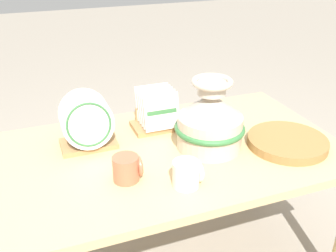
{
  "coord_description": "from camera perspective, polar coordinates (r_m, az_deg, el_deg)",
  "views": [
    {
      "loc": [
        -0.5,
        -1.3,
        1.45
      ],
      "look_at": [
        0.0,
        0.0,
        0.75
      ],
      "focal_mm": 42.0,
      "sensor_mm": 36.0,
      "label": 1
    }
  ],
  "objects": [
    {
      "name": "wicker_charger_stack",
      "position": [
        1.71,
        16.93,
        -2.23
      ],
      "size": [
        0.33,
        0.33,
        0.04
      ],
      "color": "olive",
      "rests_on": "display_table"
    },
    {
      "name": "dish_rack_round_plates",
      "position": [
        1.62,
        -11.65,
        -0.07
      ],
      "size": [
        0.23,
        0.18,
        0.23
      ],
      "color": "tan",
      "rests_on": "display_table"
    },
    {
      "name": "ceramic_vase",
      "position": [
        1.58,
        6.13,
        0.9
      ],
      "size": [
        0.29,
        0.29,
        0.3
      ],
      "color": "beige",
      "rests_on": "display_table"
    },
    {
      "name": "display_table",
      "position": [
        1.65,
        0.0,
        -5.51
      ],
      "size": [
        1.43,
        0.83,
        0.64
      ],
      "color": "tan",
      "rests_on": "ground_plane"
    },
    {
      "name": "dish_rack_square_plates",
      "position": [
        1.76,
        -1.58,
        1.61
      ],
      "size": [
        0.23,
        0.16,
        0.18
      ],
      "color": "tan",
      "rests_on": "display_table"
    },
    {
      "name": "mug_cream_glaze",
      "position": [
        1.38,
        2.82,
        -6.92
      ],
      "size": [
        0.1,
        0.1,
        0.09
      ],
      "color": "silver",
      "rests_on": "display_table"
    },
    {
      "name": "mug_terracotta_glaze",
      "position": [
        1.41,
        -5.93,
        -6.11
      ],
      "size": [
        0.1,
        0.1,
        0.09
      ],
      "color": "#B76647",
      "rests_on": "display_table"
    }
  ]
}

